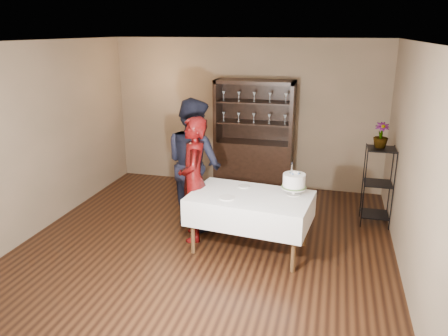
{
  "coord_description": "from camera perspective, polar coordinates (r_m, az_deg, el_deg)",
  "views": [
    {
      "loc": [
        1.58,
        -5.3,
        2.84
      ],
      "look_at": [
        0.19,
        0.1,
        1.06
      ],
      "focal_mm": 35.0,
      "sensor_mm": 36.0,
      "label": 1
    }
  ],
  "objects": [
    {
      "name": "plate_far",
      "position": [
        5.99,
        2.62,
        -2.39
      ],
      "size": [
        0.2,
        0.2,
        0.01
      ],
      "primitive_type": "cylinder",
      "rotation": [
        0.0,
        0.0,
        0.23
      ],
      "color": "white",
      "rests_on": "cake_table"
    },
    {
      "name": "woman",
      "position": [
        6.0,
        -3.98,
        -1.52
      ],
      "size": [
        0.59,
        0.73,
        1.74
      ],
      "primitive_type": "imported",
      "rotation": [
        0.0,
        0.0,
        -1.27
      ],
      "color": "#340404",
      "rests_on": "floor"
    },
    {
      "name": "man",
      "position": [
        6.43,
        -3.91,
        0.63
      ],
      "size": [
        1.18,
        1.14,
        1.92
      ],
      "primitive_type": "imported",
      "rotation": [
        0.0,
        0.0,
        2.51
      ],
      "color": "black",
      "rests_on": "floor"
    },
    {
      "name": "back_wall",
      "position": [
        8.1,
        2.92,
        7.06
      ],
      "size": [
        5.0,
        0.02,
        2.7
      ],
      "primitive_type": "cube",
      "color": "brown",
      "rests_on": "floor"
    },
    {
      "name": "wall_right",
      "position": [
        5.58,
        23.31,
        0.72
      ],
      "size": [
        0.02,
        5.0,
        2.7
      ],
      "primitive_type": "cube",
      "color": "brown",
      "rests_on": "floor"
    },
    {
      "name": "plant_etagere",
      "position": [
        6.89,
        19.45,
        -1.88
      ],
      "size": [
        0.42,
        0.42,
        1.2
      ],
      "color": "black",
      "rests_on": "floor"
    },
    {
      "name": "plate_near",
      "position": [
        5.58,
        0.37,
        -3.9
      ],
      "size": [
        0.24,
        0.24,
        0.01
      ],
      "primitive_type": "cylinder",
      "rotation": [
        0.0,
        0.0,
        0.2
      ],
      "color": "white",
      "rests_on": "cake_table"
    },
    {
      "name": "floor",
      "position": [
        6.22,
        -2.0,
        -9.5
      ],
      "size": [
        5.0,
        5.0,
        0.0
      ],
      "primitive_type": "plane",
      "color": "black",
      "rests_on": "ground"
    },
    {
      "name": "china_hutch",
      "position": [
        7.98,
        3.89,
        1.83
      ],
      "size": [
        1.4,
        0.48,
        2.0
      ],
      "color": "black",
      "rests_on": "floor"
    },
    {
      "name": "wall_left",
      "position": [
        6.85,
        -22.66,
        3.76
      ],
      "size": [
        0.02,
        5.0,
        2.7
      ],
      "primitive_type": "cube",
      "color": "brown",
      "rests_on": "floor"
    },
    {
      "name": "cake_table",
      "position": [
        5.77,
        3.46,
        -5.26
      ],
      "size": [
        1.65,
        1.13,
        0.78
      ],
      "rotation": [
        0.0,
        0.0,
        -0.11
      ],
      "color": "white",
      "rests_on": "floor"
    },
    {
      "name": "ceiling",
      "position": [
        5.53,
        -2.31,
        16.22
      ],
      "size": [
        5.0,
        5.0,
        0.0
      ],
      "primitive_type": "plane",
      "rotation": [
        3.14,
        0.0,
        0.0
      ],
      "color": "white",
      "rests_on": "back_wall"
    },
    {
      "name": "cake",
      "position": [
        5.71,
        9.13,
        -1.78
      ],
      "size": [
        0.33,
        0.33,
        0.45
      ],
      "rotation": [
        0.0,
        0.0,
        0.05
      ],
      "color": "white",
      "rests_on": "cake_table"
    },
    {
      "name": "potted_plant",
      "position": [
        6.74,
        19.83,
        4.05
      ],
      "size": [
        0.22,
        0.22,
        0.37
      ],
      "primitive_type": "imported",
      "rotation": [
        0.0,
        0.0,
        0.06
      ],
      "color": "#496C33",
      "rests_on": "plant_etagere"
    }
  ]
}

